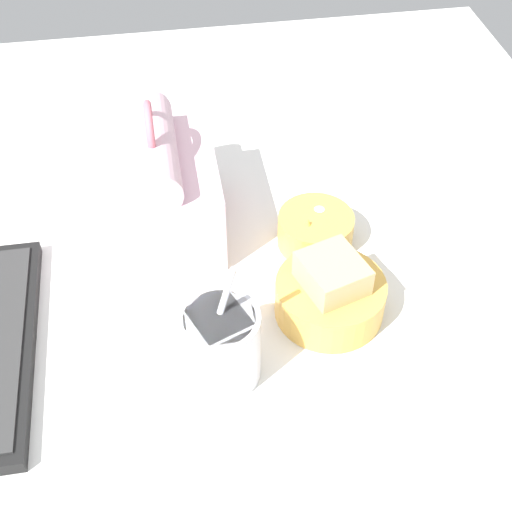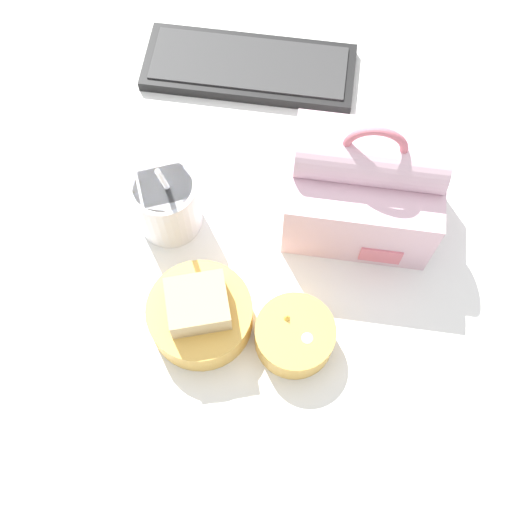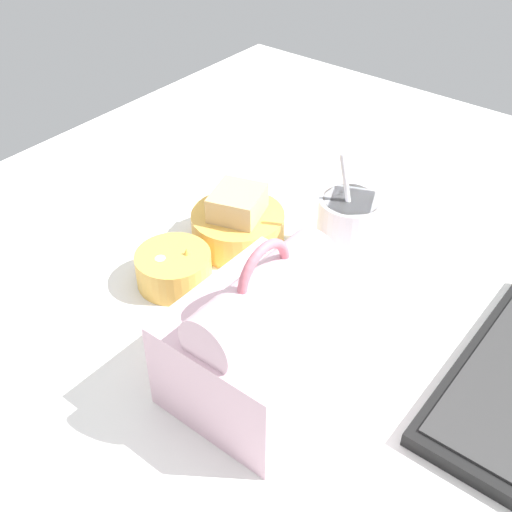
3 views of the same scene
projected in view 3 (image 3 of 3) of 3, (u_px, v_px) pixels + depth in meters
desk_surface at (258, 285)px, 87.58cm from camera, size 140.00×110.00×2.00cm
lunch_bag at (263, 338)px, 68.42cm from camera, size 19.49×15.97×19.77cm
soup_cup at (349, 227)px, 87.86cm from camera, size 8.83×8.83×16.11cm
bento_bowl_sandwich at (238, 224)px, 91.66cm from camera, size 13.35×13.35×8.60cm
bento_bowl_snacks at (174, 268)px, 85.09cm from camera, size 10.08×10.08×5.52cm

